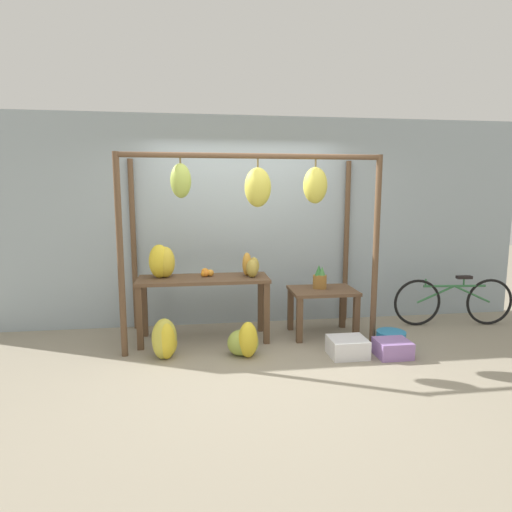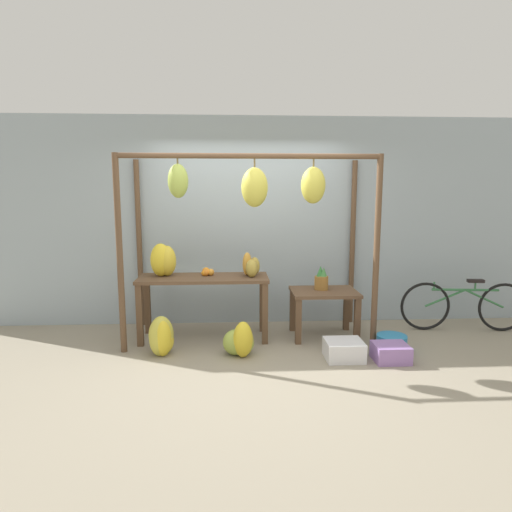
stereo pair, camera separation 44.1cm
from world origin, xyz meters
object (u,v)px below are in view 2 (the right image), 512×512
(orange_pile, at_px, (207,272))
(parked_bicycle, at_px, (464,305))
(banana_pile_on_table, at_px, (164,260))
(fruit_crate_purple, at_px, (391,353))
(banana_pile_ground_left, at_px, (162,338))
(blue_bucket, at_px, (392,343))
(pineapple_cluster, at_px, (322,280))
(papaya_pile, at_px, (251,266))
(banana_pile_ground_right, at_px, (241,341))
(fruit_crate_white, at_px, (344,350))

(orange_pile, relative_size, parked_bicycle, 0.10)
(banana_pile_on_table, bearing_deg, fruit_crate_purple, -19.65)
(banana_pile_on_table, relative_size, orange_pile, 2.54)
(banana_pile_ground_left, bearing_deg, blue_bucket, -0.21)
(blue_bucket, xyz_separation_m, parked_bicycle, (1.20, 0.66, 0.25))
(pineapple_cluster, height_order, banana_pile_ground_left, pineapple_cluster)
(banana_pile_on_table, bearing_deg, banana_pile_ground_left, -85.47)
(orange_pile, xyz_separation_m, papaya_pile, (0.54, -0.07, 0.08))
(banana_pile_ground_right, bearing_deg, blue_bucket, 1.78)
(banana_pile_ground_right, xyz_separation_m, fruit_crate_white, (1.12, -0.16, -0.06))
(banana_pile_on_table, relative_size, parked_bicycle, 0.25)
(banana_pile_ground_left, relative_size, parked_bicycle, 0.27)
(parked_bicycle, bearing_deg, orange_pile, -179.37)
(blue_bucket, xyz_separation_m, papaya_pile, (-1.59, 0.55, 0.81))
(fruit_crate_white, xyz_separation_m, papaya_pile, (-0.98, 0.77, 0.80))
(fruit_crate_white, distance_m, parked_bicycle, 2.03)
(banana_pile_ground_right, distance_m, fruit_crate_purple, 1.63)
(banana_pile_ground_right, bearing_deg, fruit_crate_purple, -8.66)
(banana_pile_ground_right, xyz_separation_m, parked_bicycle, (2.94, 0.72, 0.18))
(orange_pile, xyz_separation_m, banana_pile_ground_right, (0.40, -0.68, -0.66))
(pineapple_cluster, relative_size, papaya_pile, 0.88)
(banana_pile_ground_left, distance_m, fruit_crate_purple, 2.51)
(banana_pile_on_table, height_order, fruit_crate_purple, banana_pile_on_table)
(fruit_crate_white, height_order, fruit_crate_purple, fruit_crate_white)
(orange_pile, distance_m, fruit_crate_white, 1.88)
(pineapple_cluster, xyz_separation_m, banana_pile_ground_left, (-1.91, -0.57, -0.52))
(fruit_crate_white, xyz_separation_m, parked_bicycle, (1.81, 0.88, 0.23))
(parked_bicycle, height_order, fruit_crate_purple, parked_bicycle)
(blue_bucket, height_order, parked_bicycle, parked_bicycle)
(banana_pile_on_table, height_order, fruit_crate_white, banana_pile_on_table)
(fruit_crate_white, relative_size, papaya_pile, 1.19)
(pineapple_cluster, bearing_deg, papaya_pile, -178.48)
(blue_bucket, relative_size, parked_bicycle, 0.21)
(banana_pile_ground_right, height_order, blue_bucket, banana_pile_ground_right)
(pineapple_cluster, relative_size, blue_bucket, 0.88)
(papaya_pile, distance_m, fruit_crate_purple, 1.89)
(pineapple_cluster, bearing_deg, fruit_crate_purple, -56.23)
(banana_pile_ground_left, height_order, parked_bicycle, parked_bicycle)
(orange_pile, bearing_deg, banana_pile_ground_right, -59.59)
(pineapple_cluster, distance_m, papaya_pile, 0.91)
(orange_pile, xyz_separation_m, fruit_crate_white, (1.52, -0.84, -0.72))
(banana_pile_on_table, xyz_separation_m, blue_bucket, (2.66, -0.61, -0.89))
(blue_bucket, relative_size, papaya_pile, 0.99)
(fruit_crate_white, bearing_deg, pineapple_cluster, 96.87)
(fruit_crate_purple, bearing_deg, pineapple_cluster, 123.77)
(papaya_pile, bearing_deg, parked_bicycle, 2.24)
(blue_bucket, relative_size, fruit_crate_purple, 0.93)
(pineapple_cluster, bearing_deg, orange_pile, 178.03)
(banana_pile_on_table, distance_m, fruit_crate_purple, 2.84)
(banana_pile_ground_left, xyz_separation_m, banana_pile_ground_right, (0.88, -0.06, -0.03))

